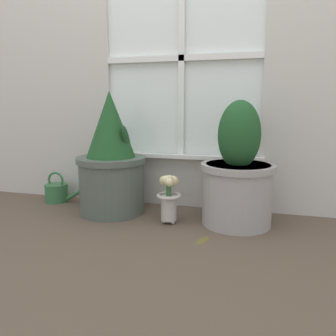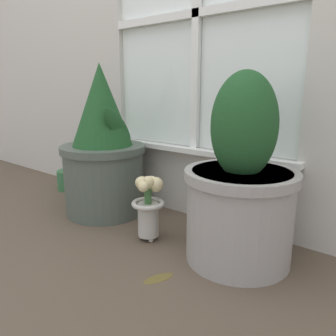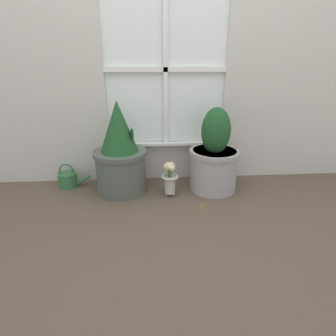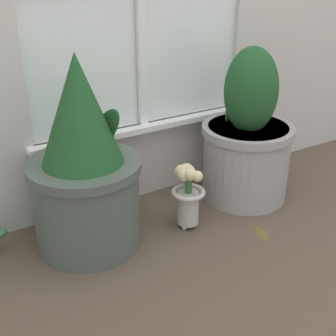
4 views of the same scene
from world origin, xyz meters
name	(u,v)px [view 4 (image 4 of 4)]	position (x,y,z in m)	size (l,w,h in m)	color
ground_plane	(212,249)	(0.00, 0.00, 0.00)	(10.00, 10.00, 0.00)	brown
potted_plant_left	(84,169)	(-0.37, 0.28, 0.31)	(0.41, 0.41, 0.73)	#4C564C
potted_plant_right	(247,141)	(0.37, 0.27, 0.26)	(0.40, 0.40, 0.67)	#9E9993
flower_vase	(188,192)	(0.01, 0.19, 0.16)	(0.14, 0.14, 0.27)	#BCB7AD
fallen_leaf	(261,232)	(0.23, -0.01, 0.00)	(0.08, 0.12, 0.01)	brown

